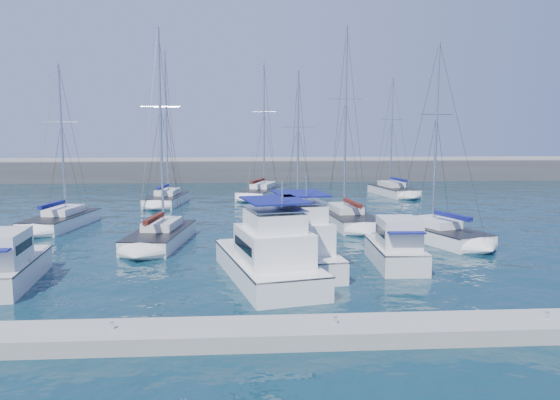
{
  "coord_description": "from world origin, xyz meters",
  "views": [
    {
      "loc": [
        -3.3,
        -29.96,
        7.62
      ],
      "look_at": [
        -0.91,
        5.7,
        3.0
      ],
      "focal_mm": 35.0,
      "sensor_mm": 36.0,
      "label": 1
    }
  ],
  "objects": [
    {
      "name": "dock",
      "position": [
        0.0,
        -11.0,
        0.3
      ],
      "size": [
        40.0,
        2.2,
        0.6
      ],
      "primitive_type": "cube",
      "color": "gray",
      "rests_on": "ground"
    },
    {
      "name": "sailboat_back_a",
      "position": [
        -11.2,
        26.08,
        0.54
      ],
      "size": [
        3.96,
        7.88,
        15.84
      ],
      "rotation": [
        0.0,
        0.0,
        -0.12
      ],
      "color": "white",
      "rests_on": "ground"
    },
    {
      "name": "motor_yacht_port_inner",
      "position": [
        -2.04,
        -3.09,
        1.13
      ],
      "size": [
        5.67,
        9.99,
        4.69
      ],
      "rotation": [
        0.0,
        0.0,
        0.23
      ],
      "color": "white",
      "rests_on": "ground"
    },
    {
      "name": "sailboat_back_c",
      "position": [
        14.19,
        32.53,
        0.51
      ],
      "size": [
        4.44,
        8.57,
        14.02
      ],
      "rotation": [
        0.0,
        0.0,
        0.18
      ],
      "color": "silver",
      "rests_on": "ground"
    },
    {
      "name": "dock_cleat_near_port",
      "position": [
        -8.0,
        -11.0,
        0.72
      ],
      "size": [
        0.16,
        0.16,
        0.25
      ],
      "primitive_type": "cylinder",
      "color": "silver",
      "rests_on": "dock"
    },
    {
      "name": "motor_yacht_stbd_inner",
      "position": [
        -0.42,
        -0.42,
        1.13
      ],
      "size": [
        4.7,
        9.45,
        4.69
      ],
      "rotation": [
        0.0,
        0.0,
        0.15
      ],
      "color": "white",
      "rests_on": "ground"
    },
    {
      "name": "sailboat_mid_e",
      "position": [
        10.08,
        6.04,
        0.52
      ],
      "size": [
        5.41,
        8.05,
        13.81
      ],
      "rotation": [
        0.0,
        0.0,
        0.35
      ],
      "color": "white",
      "rests_on": "ground"
    },
    {
      "name": "dock_cleat_near_stbd",
      "position": [
        8.0,
        -11.0,
        0.72
      ],
      "size": [
        0.16,
        0.16,
        0.25
      ],
      "primitive_type": "cylinder",
      "color": "silver",
      "rests_on": "dock"
    },
    {
      "name": "sailboat_back_b",
      "position": [
        -1.21,
        32.17,
        0.51
      ],
      "size": [
        6.09,
        10.27,
        15.46
      ],
      "rotation": [
        0.0,
        0.0,
        -0.32
      ],
      "color": "white",
      "rests_on": "ground"
    },
    {
      "name": "sailboat_mid_d",
      "position": [
        5.01,
        13.09,
        0.53
      ],
      "size": [
        4.01,
        9.14,
        16.16
      ],
      "rotation": [
        0.0,
        0.0,
        0.1
      ],
      "color": "silver",
      "rests_on": "ground"
    },
    {
      "name": "sailboat_mid_c",
      "position": [
        1.0,
        11.62,
        0.5
      ],
      "size": [
        3.65,
        8.43,
        12.44
      ],
      "rotation": [
        0.0,
        0.0,
        0.09
      ],
      "color": "white",
      "rests_on": "ground"
    },
    {
      "name": "dock_cleat_centre",
      "position": [
        0.0,
        -11.0,
        0.72
      ],
      "size": [
        0.16,
        0.16,
        0.25
      ],
      "primitive_type": "cylinder",
      "color": "silver",
      "rests_on": "dock"
    },
    {
      "name": "sailboat_mid_b",
      "position": [
        -8.91,
        6.52,
        0.52
      ],
      "size": [
        4.08,
        8.67,
        14.63
      ],
      "rotation": [
        0.0,
        0.0,
        -0.13
      ],
      "color": "silver",
      "rests_on": "ground"
    },
    {
      "name": "sailboat_mid_a",
      "position": [
        -17.67,
        13.51,
        0.5
      ],
      "size": [
        4.26,
        8.46,
        13.06
      ],
      "rotation": [
        0.0,
        0.0,
        -0.15
      ],
      "color": "white",
      "rests_on": "ground"
    },
    {
      "name": "breakwater",
      "position": [
        0.0,
        52.0,
        1.05
      ],
      "size": [
        160.0,
        6.0,
        4.45
      ],
      "color": "#424244",
      "rests_on": "ground"
    },
    {
      "name": "motor_yacht_stbd_outer",
      "position": [
        5.22,
        -0.5,
        0.94
      ],
      "size": [
        2.66,
        5.82,
        3.2
      ],
      "rotation": [
        0.0,
        0.0,
        -0.04
      ],
      "color": "silver",
      "rests_on": "ground"
    },
    {
      "name": "ground",
      "position": [
        0.0,
        0.0,
        0.0
      ],
      "size": [
        220.0,
        220.0,
        0.0
      ],
      "primitive_type": "plane",
      "color": "black",
      "rests_on": "ground"
    },
    {
      "name": "motor_yacht_port_outer",
      "position": [
        -14.94,
        -3.04,
        0.94
      ],
      "size": [
        3.09,
        7.06,
        3.2
      ],
      "rotation": [
        0.0,
        0.0,
        0.09
      ],
      "color": "silver",
      "rests_on": "ground"
    }
  ]
}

